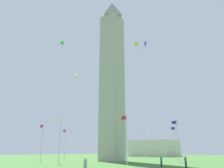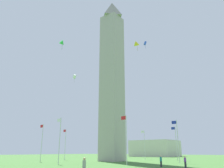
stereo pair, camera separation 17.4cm
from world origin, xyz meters
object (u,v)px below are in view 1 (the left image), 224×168
object	(u,v)px
flagpole_ne	(42,141)
person_purple_shirt	(186,162)
flagpole_n	(65,143)
flagpole_s	(178,139)
flagpole_se	(126,137)
person_teal_shirt	(161,161)
flagpole_sw	(176,142)
obelisk_monument	(112,74)
kite_yellow_delta	(137,44)
kite_white_box	(75,77)
flagpole_w	(144,143)
distant_building	(155,148)
flagpole_e	(60,138)
kite_green_delta	(62,43)
person_gray_shirt	(85,167)
kite_blue_box	(145,43)

from	to	relation	value
flagpole_ne	person_purple_shirt	distance (m)	33.88
flagpole_n	flagpole_s	size ratio (longest dim) A/B	1.00
flagpole_ne	flagpole_se	size ratio (longest dim) A/B	1.00
person_teal_shirt	person_purple_shirt	bearing A→B (deg)	-177.70
flagpole_sw	person_purple_shirt	distance (m)	26.27
obelisk_monument	flagpole_n	size ratio (longest dim) A/B	5.21
flagpole_se	kite_yellow_delta	xyz separation A→B (m)	(2.60, -9.82, 22.64)
flagpole_se	kite_yellow_delta	bearing A→B (deg)	-75.18
kite_white_box	person_teal_shirt	bearing A→B (deg)	174.59
flagpole_w	distant_building	bearing A→B (deg)	-68.48
obelisk_monument	distant_building	world-z (taller)	obelisk_monument
flagpole_w	kite_yellow_delta	bearing A→B (deg)	116.28
flagpole_e	flagpole_se	world-z (taller)	same
flagpole_ne	kite_green_delta	bearing A→B (deg)	156.03
flagpole_w	kite_white_box	bearing A→B (deg)	81.52
flagpole_n	flagpole_s	xyz separation A→B (m)	(-33.13, 0.00, 0.00)
person_gray_shirt	kite_yellow_delta	xyz separation A→B (m)	(9.30, -27.49, 26.44)
flagpole_w	flagpole_ne	bearing A→B (deg)	67.50
person_purple_shirt	kite_white_box	size ratio (longest dim) A/B	0.82
obelisk_monument	person_purple_shirt	distance (m)	32.90
flagpole_se	flagpole_s	bearing A→B (deg)	-112.50
flagpole_n	flagpole_sw	size ratio (longest dim) A/B	1.00
flagpole_ne	person_gray_shirt	size ratio (longest dim) A/B	4.97
flagpole_n	person_gray_shirt	world-z (taller)	flagpole_n
kite_yellow_delta	person_teal_shirt	bearing A→B (deg)	131.94
kite_blue_box	distant_building	xyz separation A→B (m)	(29.05, -62.13, -20.45)
obelisk_monument	flagpole_s	world-z (taller)	obelisk_monument
kite_blue_box	kite_green_delta	world-z (taller)	kite_green_delta
person_gray_shirt	person_purple_shirt	size ratio (longest dim) A/B	1.05
flagpole_ne	distant_building	bearing A→B (deg)	-87.00
flagpole_ne	kite_green_delta	world-z (taller)	kite_green_delta
person_purple_shirt	person_teal_shirt	bearing A→B (deg)	51.31
flagpole_ne	kite_white_box	distance (m)	16.83
kite_yellow_delta	flagpole_s	bearing A→B (deg)	-165.71
flagpole_w	person_purple_shirt	size ratio (longest dim) A/B	5.22
flagpole_se	person_gray_shirt	size ratio (longest dim) A/B	4.97
flagpole_s	distant_building	xyz separation A→B (m)	(31.78, -55.16, -1.02)
person_gray_shirt	kite_white_box	bearing A→B (deg)	-7.58
kite_blue_box	kite_green_delta	xyz separation A→B (m)	(15.30, 9.29, 0.78)
person_purple_shirt	kite_white_box	world-z (taller)	kite_white_box
person_teal_shirt	kite_white_box	size ratio (longest dim) A/B	0.85
flagpole_e	kite_white_box	bearing A→B (deg)	-59.95
flagpole_n	flagpole_sw	distance (m)	30.61
flagpole_se	flagpole_s	size ratio (longest dim) A/B	1.00
flagpole_n	flagpole_w	distance (m)	23.43
flagpole_e	person_gray_shirt	world-z (taller)	flagpole_e
obelisk_monument	distant_building	distance (m)	60.16
kite_white_box	flagpole_n	bearing A→B (deg)	-37.72
obelisk_monument	flagpole_w	distance (m)	24.09
kite_yellow_delta	kite_green_delta	bearing A→B (deg)	53.60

